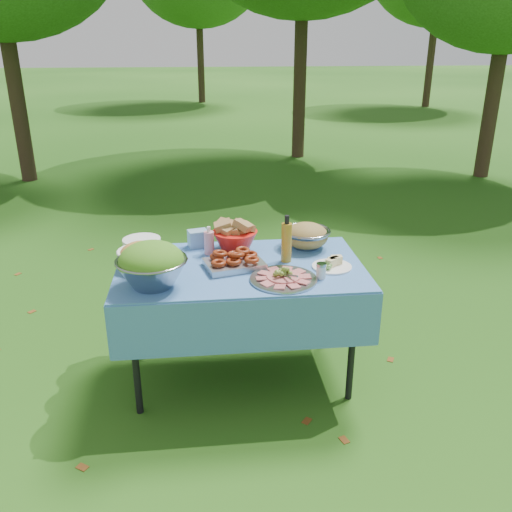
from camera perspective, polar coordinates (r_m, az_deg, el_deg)
The scene contains 14 objects.
ground at distance 3.59m, azimuth -1.51°, elevation -12.29°, with size 80.00×80.00×0.00m, color #11390A.
picnic_table at distance 3.39m, azimuth -1.58°, elevation -6.98°, with size 1.46×0.86×0.76m, color #84B9FF.
salad_bowl at distance 2.97m, azimuth -10.92°, elevation -0.90°, with size 0.39×0.39×0.25m, color gray, non-canonical shape.
pasta_bowl_white at distance 3.27m, azimuth -12.05°, elevation 0.16°, with size 0.27×0.27×0.15m, color white, non-canonical shape.
plate_stack at distance 3.50m, azimuth -11.91°, elevation 1.13°, with size 0.24×0.24×0.09m, color white.
wipes_box at distance 3.53m, azimuth -6.12°, elevation 1.85°, with size 0.12×0.09×0.11m, color #89B8E2.
sanitizer_bottle at distance 3.39m, azimuth -4.97°, elevation 1.66°, with size 0.06×0.06×0.18m, color pink.
bread_bowl at distance 3.45m, azimuth -2.21°, elevation 2.19°, with size 0.29×0.29×0.19m, color red, non-canonical shape.
pasta_bowl_steel at distance 3.50m, azimuth 5.34°, elevation 2.19°, with size 0.30×0.30×0.16m, color gray, non-canonical shape.
fried_tray at distance 3.19m, azimuth -2.32°, elevation -0.55°, with size 0.33×0.24×0.08m, color #B2B2B6.
charcuterie_platter at distance 3.02m, azimuth 2.93°, elevation -1.82°, with size 0.38×0.38×0.09m, color #9DA0A3.
oil_bottle at distance 3.25m, azimuth 3.24°, elevation 1.83°, with size 0.06×0.06×0.29m, color #AD8121.
cheese_plate at distance 3.22m, azimuth 8.01°, elevation -0.68°, with size 0.23×0.23×0.06m, color white.
shaker at distance 3.07m, azimuth 6.87°, elevation -1.56°, with size 0.06×0.06×0.09m, color silver.
Camera 1 is at (-0.23, -2.96, 2.02)m, focal length 38.00 mm.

